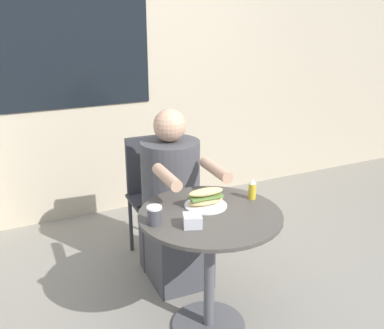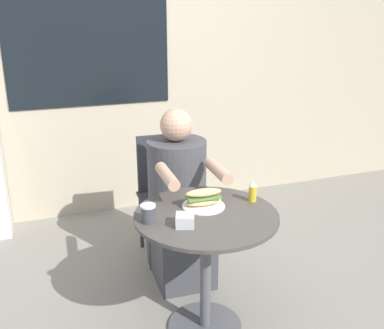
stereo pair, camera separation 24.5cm
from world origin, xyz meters
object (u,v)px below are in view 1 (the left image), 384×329
Objects in this scene: drink_cup at (154,215)px; condiment_bottle at (252,189)px; seated_diner at (173,209)px; diner_chair at (154,186)px; sandwich_on_plate at (206,199)px; cafe_table at (210,245)px.

drink_cup is 0.80× the size of condiment_bottle.
drink_cup is at bearing 60.93° from seated_diner.
condiment_bottle is at bearing 108.64° from diner_chair.
seated_diner is 0.64m from condiment_bottle.
condiment_bottle is at bearing -4.89° from sandwich_on_plate.
condiment_bottle is at bearing 4.96° from drink_cup.
drink_cup is 0.61m from condiment_bottle.
drink_cup is (-0.33, -0.08, 0.00)m from sandwich_on_plate.
sandwich_on_plate is at bearing 89.82° from seated_diner.
cafe_table is at bearing 88.35° from seated_diner.
condiment_bottle reaches higher than cafe_table.
drink_cup is at bearing 178.11° from cafe_table.
seated_diner is at bearing 91.49° from diner_chair.
seated_diner is 9.88× the size of condiment_bottle.
cafe_table is 0.25m from sandwich_on_plate.
cafe_table is at bearing 89.54° from diner_chair.
cafe_table is at bearing -102.24° from sandwich_on_plate.
drink_cup is (-0.35, -0.57, 0.27)m from seated_diner.
condiment_bottle is (0.26, -0.51, 0.28)m from seated_diner.
diner_chair is 0.94m from condiment_bottle.
cafe_table is 6.56× the size of condiment_bottle.
drink_cup is at bearing -166.76° from sandwich_on_plate.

